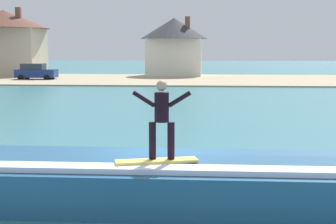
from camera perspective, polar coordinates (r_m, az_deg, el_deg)
name	(u,v)px	position (r m, az deg, el deg)	size (l,w,h in m)	color
ground_plane	(162,190)	(13.14, -0.68, -8.68)	(260.00, 260.00, 0.00)	teal
wave_crest	(151,180)	(12.07, -1.88, -7.62)	(10.88, 3.28, 1.08)	#24557D
surfboard	(156,161)	(11.31, -1.30, -5.51)	(1.86, 0.87, 0.06)	#EAD159
surfer	(162,115)	(11.19, -0.71, -0.34)	(1.30, 0.32, 1.76)	black
shoreline_bank	(196,80)	(56.94, 3.13, 3.65)	(120.00, 19.68, 0.14)	tan
car_near_shore	(36,72)	(58.44, -14.61, 4.38)	(4.46, 2.16, 1.86)	navy
house_with_chimney	(4,37)	(68.73, -17.87, 7.98)	(11.45, 11.45, 8.59)	beige
house_small_cottage	(174,42)	(64.23, 0.69, 7.81)	(8.39, 8.39, 7.41)	silver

